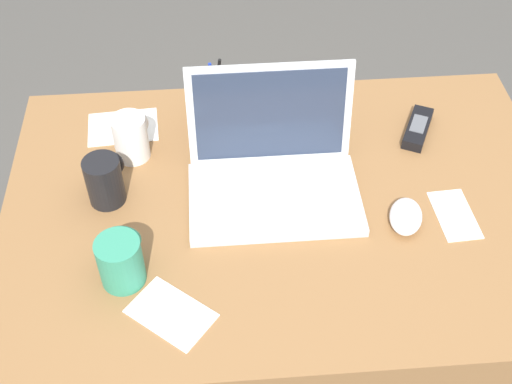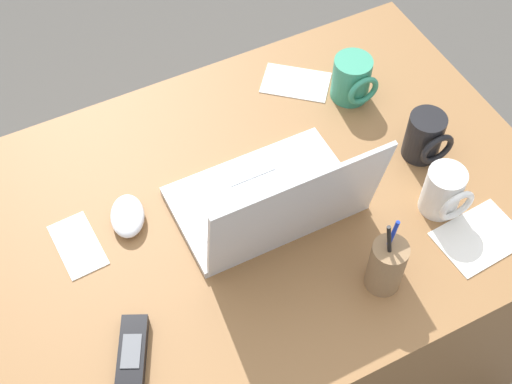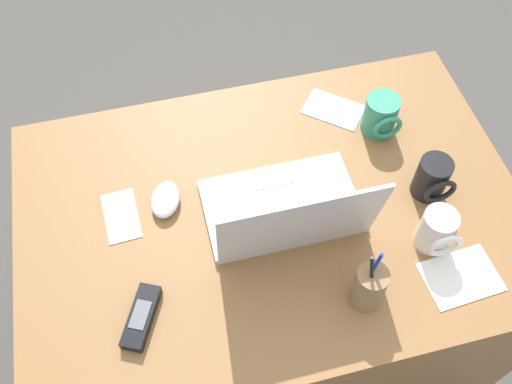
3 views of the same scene
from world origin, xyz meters
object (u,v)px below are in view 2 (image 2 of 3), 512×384
at_px(laptop, 274,201).
at_px(computer_mouse, 127,216).
at_px(coffee_mug_white, 425,137).
at_px(coffee_mug_tall, 352,79).
at_px(cordless_phone, 132,354).
at_px(pen_holder, 386,265).
at_px(coffee_mug_spare, 444,192).

bearing_deg(laptop, computer_mouse, -24.46).
relative_size(computer_mouse, coffee_mug_white, 0.94).
height_order(coffee_mug_tall, cordless_phone, coffee_mug_tall).
xyz_separation_m(laptop, pen_holder, (-0.11, 0.21, 0.01)).
bearing_deg(coffee_mug_white, computer_mouse, -10.95).
relative_size(laptop, computer_mouse, 3.53).
distance_m(cordless_phone, pen_holder, 0.45).
xyz_separation_m(laptop, coffee_mug_tall, (-0.29, -0.20, 0.00)).
bearing_deg(computer_mouse, coffee_mug_tall, -153.25).
bearing_deg(cordless_phone, pen_holder, 171.65).
xyz_separation_m(coffee_mug_white, cordless_phone, (0.67, 0.15, -0.04)).
height_order(laptop, pen_holder, laptop).
bearing_deg(laptop, coffee_mug_white, -179.96).
distance_m(computer_mouse, coffee_mug_spare, 0.59).
relative_size(coffee_mug_tall, coffee_mug_spare, 0.97).
distance_m(computer_mouse, pen_holder, 0.48).
height_order(coffee_mug_white, coffee_mug_tall, coffee_mug_white).
bearing_deg(cordless_phone, coffee_mug_spare, -178.12).
xyz_separation_m(computer_mouse, coffee_mug_white, (-0.58, 0.11, 0.04)).
bearing_deg(computer_mouse, coffee_mug_white, -173.64).
distance_m(laptop, computer_mouse, 0.27).
bearing_deg(laptop, coffee_mug_tall, -145.14).
bearing_deg(cordless_phone, coffee_mug_white, -167.76).
relative_size(coffee_mug_spare, cordless_phone, 0.74).
bearing_deg(coffee_mug_spare, cordless_phone, 1.88).
bearing_deg(pen_holder, laptop, -63.25).
xyz_separation_m(coffee_mug_tall, coffee_mug_spare, (0.00, 0.33, 0.00)).
distance_m(computer_mouse, coffee_mug_white, 0.59).
height_order(computer_mouse, pen_holder, pen_holder).
xyz_separation_m(coffee_mug_spare, cordless_phone, (0.63, 0.02, -0.04)).
relative_size(laptop, coffee_mug_spare, 3.35).
distance_m(laptop, cordless_phone, 0.37).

